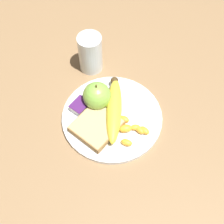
# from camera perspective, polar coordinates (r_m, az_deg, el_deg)

# --- Properties ---
(ground_plane) EXTENTS (3.00, 3.00, 0.00)m
(ground_plane) POSITION_cam_1_polar(r_m,az_deg,el_deg) (0.82, 0.00, -1.19)
(ground_plane) COLOR olive
(plate) EXTENTS (0.26, 0.26, 0.01)m
(plate) POSITION_cam_1_polar(r_m,az_deg,el_deg) (0.81, 0.00, -0.90)
(plate) COLOR silver
(plate) RESTS_ON ground_plane
(juice_glass) EXTENTS (0.07, 0.07, 0.11)m
(juice_glass) POSITION_cam_1_polar(r_m,az_deg,el_deg) (0.88, -3.96, 10.52)
(juice_glass) COLOR silver
(juice_glass) RESTS_ON ground_plane
(apple) EXTENTS (0.07, 0.07, 0.08)m
(apple) POSITION_cam_1_polar(r_m,az_deg,el_deg) (0.80, -2.78, 2.97)
(apple) COLOR #84BC47
(apple) RESTS_ON plate
(banana) EXTENTS (0.18, 0.14, 0.04)m
(banana) POSITION_cam_1_polar(r_m,az_deg,el_deg) (0.80, 0.17, 0.71)
(banana) COLOR yellow
(banana) RESTS_ON plate
(bread_slice) EXTENTS (0.11, 0.10, 0.02)m
(bread_slice) POSITION_cam_1_polar(r_m,az_deg,el_deg) (0.78, -2.85, -2.62)
(bread_slice) COLOR olive
(bread_slice) RESTS_ON plate
(fork) EXTENTS (0.19, 0.07, 0.00)m
(fork) POSITION_cam_1_polar(r_m,az_deg,el_deg) (0.81, 0.47, -0.88)
(fork) COLOR silver
(fork) RESTS_ON plate
(jam_packet) EXTENTS (0.05, 0.04, 0.02)m
(jam_packet) POSITION_cam_1_polar(r_m,az_deg,el_deg) (0.82, -5.85, 1.05)
(jam_packet) COLOR silver
(jam_packet) RESTS_ON plate
(orange_segment_0) EXTENTS (0.03, 0.03, 0.02)m
(orange_segment_0) POSITION_cam_1_polar(r_m,az_deg,el_deg) (0.76, 2.70, -5.60)
(orange_segment_0) COLOR #F9A32D
(orange_segment_0) RESTS_ON plate
(orange_segment_1) EXTENTS (0.02, 0.03, 0.02)m
(orange_segment_1) POSITION_cam_1_polar(r_m,az_deg,el_deg) (0.78, 5.94, -3.37)
(orange_segment_1) COLOR #F9A32D
(orange_segment_1) RESTS_ON plate
(orange_segment_2) EXTENTS (0.04, 0.03, 0.02)m
(orange_segment_2) POSITION_cam_1_polar(r_m,az_deg,el_deg) (0.77, 0.38, -3.86)
(orange_segment_2) COLOR #F9A32D
(orange_segment_2) RESTS_ON plate
(orange_segment_3) EXTENTS (0.03, 0.03, 0.01)m
(orange_segment_3) POSITION_cam_1_polar(r_m,az_deg,el_deg) (0.79, 4.29, -2.83)
(orange_segment_3) COLOR #F9A32D
(orange_segment_3) RESTS_ON plate
(orange_segment_4) EXTENTS (0.04, 0.03, 0.02)m
(orange_segment_4) POSITION_cam_1_polar(r_m,az_deg,el_deg) (0.79, 1.39, -2.08)
(orange_segment_4) COLOR #F9A32D
(orange_segment_4) RESTS_ON plate
(orange_segment_5) EXTENTS (0.02, 0.03, 0.02)m
(orange_segment_5) POSITION_cam_1_polar(r_m,az_deg,el_deg) (0.80, 2.25, -1.29)
(orange_segment_5) COLOR #F9A32D
(orange_segment_5) RESTS_ON plate
(orange_segment_6) EXTENTS (0.04, 0.04, 0.02)m
(orange_segment_6) POSITION_cam_1_polar(r_m,az_deg,el_deg) (0.78, 2.49, -3.02)
(orange_segment_6) COLOR #F9A32D
(orange_segment_6) RESTS_ON plate
(orange_segment_7) EXTENTS (0.02, 0.03, 0.02)m
(orange_segment_7) POSITION_cam_1_polar(r_m,az_deg,el_deg) (0.78, 5.12, -3.29)
(orange_segment_7) COLOR #F9A32D
(orange_segment_7) RESTS_ON plate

